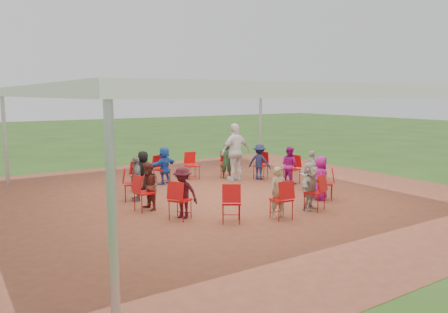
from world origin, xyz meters
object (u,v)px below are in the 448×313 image
chair_0 (315,175)px  person_seated_3 (226,161)px  person_seated_8 (183,193)px  person_seated_10 (310,186)px  chair_8 (145,193)px  person_seated_11 (320,178)px  chair_4 (192,166)px  chair_9 (180,200)px  person_seated_9 (279,192)px  chair_3 (226,165)px  person_seated_0 (312,171)px  chair_12 (315,192)px  standing_person (236,152)px  chair_2 (261,166)px  chair_6 (140,176)px  chair_1 (292,169)px  person_seated_7 (149,186)px  chair_11 (281,200)px  person_seated_4 (164,165)px  chair_10 (231,203)px  person_seated_1 (289,165)px  laptop (307,172)px  chair_5 (162,170)px  chair_7 (132,184)px  chair_13 (325,184)px  person_seated_5 (143,171)px  cable_coil (233,187)px

chair_0 → person_seated_3: size_ratio=0.76×
person_seated_8 → person_seated_10: size_ratio=1.00×
chair_8 → person_seated_11: 4.66m
chair_4 → chair_9: (-2.54, -4.03, 0.00)m
person_seated_9 → chair_3: bearing=76.8°
chair_0 → person_seated_9: 3.23m
person_seated_0 → person_seated_11: size_ratio=1.00×
chair_12 → chair_0: bearing=25.7°
standing_person → chair_2: bearing=162.8°
chair_6 → chair_9: same height
chair_1 → person_seated_10: person_seated_10 is taller
person_seated_7 → person_seated_8: size_ratio=1.00×
chair_6 → chair_11: (1.57, -4.50, 0.00)m
person_seated_3 → person_seated_4: same height
chair_10 → person_seated_0: size_ratio=0.76×
chair_3 → chair_11: same height
chair_2 → person_seated_7: (-4.75, -1.68, 0.15)m
chair_3 → person_seated_1: (1.10, -1.96, 0.15)m
chair_9 → person_seated_4: bearing=127.5°
laptop → chair_4: bearing=48.9°
chair_0 → chair_4: same height
chair_8 → standing_person: 4.48m
chair_12 → person_seated_9: (-1.16, -0.01, 0.15)m
person_seated_9 → chair_10: bearing=173.0°
chair_4 → chair_5: bearing=12.9°
chair_2 → person_seated_4: (-3.07, 0.98, 0.15)m
person_seated_1 → laptop: bearing=159.1°
chair_6 → chair_7: 1.18m
chair_11 → chair_0: bearing=38.6°
person_seated_4 → person_seated_11: bearing=102.9°
chair_13 → person_seated_1: person_seated_1 is taller
chair_2 → chair_4: bearing=25.7°
chair_10 → person_seated_4: bearing=115.1°
chair_0 → person_seated_4: bearing=64.9°
person_seated_0 → chair_11: bearing=143.1°
chair_2 → chair_8: size_ratio=1.00×
chair_13 → person_seated_7: person_seated_7 is taller
chair_13 → chair_6: bearing=90.0°
chair_8 → chair_0: bearing=77.1°
chair_12 → person_seated_10: (-0.04, 0.11, 0.15)m
chair_2 → person_seated_1: bearing=161.3°
standing_person → person_seated_5: bearing=-4.4°
chair_8 → chair_12: (3.50, -2.20, 0.00)m
chair_2 → person_seated_3: (-0.90, 0.73, 0.15)m
chair_2 → cable_coil: 1.70m
chair_7 → person_seated_9: person_seated_9 is taller
chair_1 → chair_8: size_ratio=1.00×
chair_8 → person_seated_9: person_seated_9 is taller
chair_11 → chair_13: 2.29m
person_seated_11 → chair_11: bearing=157.0°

